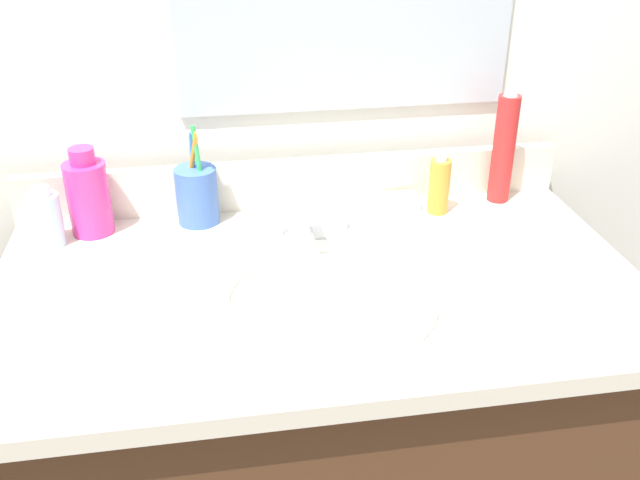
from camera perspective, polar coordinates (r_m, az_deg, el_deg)
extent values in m
cube|color=beige|center=(1.12, -0.03, -3.82)|extent=(1.00, 0.58, 0.03)
cube|color=beige|center=(1.34, -1.97, 4.58)|extent=(1.00, 0.02, 0.09)
cube|color=silver|center=(1.51, -2.14, -3.22)|extent=(2.10, 0.04, 1.30)
torus|color=white|center=(1.06, 0.59, -4.57)|extent=(0.33, 0.33, 0.02)
ellipsoid|color=white|center=(1.09, 0.58, -6.56)|extent=(0.28, 0.28, 0.11)
cylinder|color=#B2B5BA|center=(1.11, 0.57, -8.05)|extent=(0.04, 0.04, 0.01)
cube|color=silver|center=(1.23, -1.02, 0.44)|extent=(0.16, 0.05, 0.01)
cylinder|color=silver|center=(1.22, -1.03, 1.95)|extent=(0.02, 0.02, 0.06)
cylinder|color=silver|center=(1.17, -0.79, 2.52)|extent=(0.02, 0.09, 0.02)
cylinder|color=silver|center=(1.21, -3.59, 1.25)|extent=(0.03, 0.03, 0.04)
cylinder|color=silver|center=(1.23, 1.51, 1.63)|extent=(0.03, 0.03, 0.04)
cylinder|color=red|center=(1.38, 14.38, 6.99)|extent=(0.04, 0.04, 0.20)
cone|color=white|center=(1.34, 14.98, 11.68)|extent=(0.03, 0.03, 0.03)
cylinder|color=#D8338C|center=(1.29, -17.90, 3.16)|extent=(0.07, 0.07, 0.13)
cylinder|color=#D8338C|center=(1.26, -18.42, 6.35)|extent=(0.04, 0.04, 0.03)
cylinder|color=silver|center=(1.28, -20.94, 1.46)|extent=(0.05, 0.05, 0.09)
cylinder|color=white|center=(1.25, -21.34, 3.61)|extent=(0.03, 0.03, 0.02)
cylinder|color=gold|center=(1.32, 9.45, 4.21)|extent=(0.04, 0.04, 0.10)
cylinder|color=white|center=(1.30, 9.65, 6.54)|extent=(0.02, 0.02, 0.01)
cylinder|color=#3F66B7|center=(1.29, -9.74, 3.50)|extent=(0.07, 0.07, 0.10)
cylinder|color=blue|center=(1.28, -10.02, 5.25)|extent=(0.01, 0.03, 0.16)
cube|color=white|center=(1.27, -10.38, 8.21)|extent=(0.01, 0.02, 0.01)
cylinder|color=orange|center=(1.28, -10.25, 5.38)|extent=(0.04, 0.05, 0.16)
cube|color=white|center=(1.28, -11.24, 8.33)|extent=(0.01, 0.02, 0.02)
cylinder|color=green|center=(1.26, -9.49, 5.20)|extent=(0.02, 0.02, 0.17)
cube|color=white|center=(1.23, -9.46, 8.32)|extent=(0.01, 0.02, 0.01)
cube|color=white|center=(1.35, 6.45, 3.11)|extent=(0.06, 0.04, 0.02)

